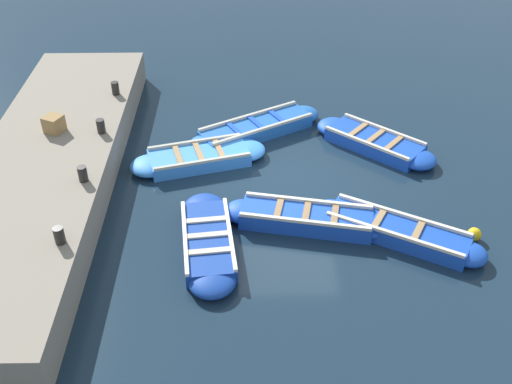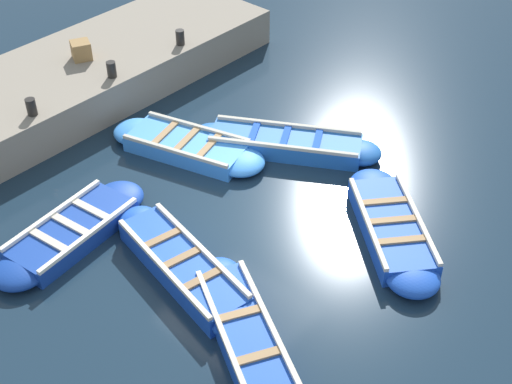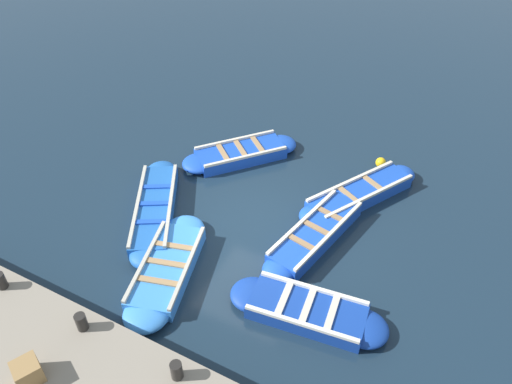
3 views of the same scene
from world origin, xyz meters
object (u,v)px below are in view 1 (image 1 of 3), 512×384
wooden_crate (54,124)px  boat_far_corner (374,142)px  boat_near_quay (256,129)px  bollard_north (59,235)px  boat_outer_right (397,231)px  buoy_orange_near (474,234)px  boat_inner_gap (199,158)px  boat_tucked (208,241)px  bollard_mid_north (83,174)px  bollard_south (115,88)px  boat_centre (306,219)px  bollard_mid_south (101,126)px

wooden_crate → boat_far_corner: bearing=3.6°
boat_far_corner → boat_near_quay: 3.13m
boat_far_corner → bollard_north: 8.26m
boat_outer_right → boat_far_corner: 3.57m
boat_far_corner → buoy_orange_near: size_ratio=10.92×
boat_inner_gap → buoy_orange_near: (5.95, -3.01, -0.02)m
boat_near_quay → boat_tucked: bearing=-103.3°
boat_tucked → bollard_mid_north: (-2.68, 1.21, 0.89)m
boat_far_corner → bollard_mid_north: bollard_mid_north is taller
wooden_crate → bollard_north: bearing=-74.5°
boat_inner_gap → wooden_crate: 3.57m
boat_far_corner → boat_outer_right: bearing=-92.5°
boat_inner_gap → bollard_south: (-2.31, 2.08, 0.88)m
bollard_south → boat_inner_gap: bearing=-42.0°
boat_far_corner → wooden_crate: 8.01m
boat_near_quay → wooden_crate: bearing=-165.9°
bollard_south → wooden_crate: size_ratio=0.86×
boat_far_corner → boat_inner_gap: size_ratio=0.89×
boat_tucked → bollard_south: (-2.68, 5.23, 0.89)m
boat_centre → wooden_crate: wooden_crate is taller
bollard_mid_north → wooden_crate: bearing=118.5°
bollard_south → boat_centre: bearing=-43.8°
bollard_north → bollard_south: size_ratio=1.00×
bollard_south → bollard_north: bearing=-90.0°
boat_far_corner → wooden_crate: size_ratio=7.80×
bollard_north → bollard_mid_north: (0.00, 2.01, 0.00)m
wooden_crate → bollard_mid_south: bearing=-4.0°
boat_inner_gap → bollard_south: size_ratio=10.13×
buoy_orange_near → bollard_mid_north: bearing=172.7°
boat_far_corner → wooden_crate: bearing=-176.4°
boat_tucked → boat_centre: bearing=17.8°
boat_near_quay → wooden_crate: (-4.89, -1.23, 0.90)m
boat_outer_right → boat_inner_gap: bearing=146.0°
boat_tucked → wooden_crate: bearing=139.2°
boat_outer_right → bollard_south: 8.37m
bollard_mid_south → boat_centre: bearing=-28.2°
boat_far_corner → boat_centre: 3.73m
boat_outer_right → buoy_orange_near: bearing=-2.9°
boat_outer_right → bollard_mid_south: bollard_mid_south is taller
bollard_mid_south → buoy_orange_near: bollard_mid_south is taller
boat_tucked → boat_centre: boat_centre is taller
bollard_north → bollard_mid_north: same height
boat_outer_right → boat_centre: 1.93m
wooden_crate → boat_centre: bearing=-24.0°
boat_outer_right → boat_near_quay: (-2.89, 4.31, -0.00)m
boat_far_corner → bollard_north: bollard_north is taller
bollard_north → bollard_mid_north: bearing=90.0°
boat_far_corner → bollard_south: bearing=168.0°
bollard_north → bollard_south: 6.04m
bollard_mid_south → boat_inner_gap: bearing=-1.8°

